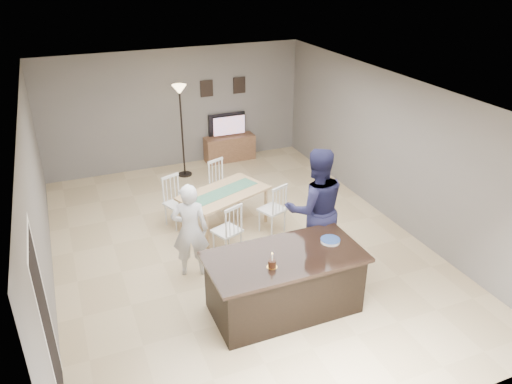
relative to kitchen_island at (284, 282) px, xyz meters
name	(u,v)px	position (x,y,z in m)	size (l,w,h in m)	color
floor	(239,246)	(0.00, 1.80, -0.45)	(8.00, 8.00, 0.00)	tan
room_shell	(237,156)	(0.00, 1.80, 1.22)	(8.00, 8.00, 8.00)	slate
kitchen_island	(284,282)	(0.00, 0.00, 0.00)	(2.15, 1.10, 0.90)	black
tv_console	(230,148)	(1.20, 5.57, -0.15)	(1.20, 0.40, 0.60)	brown
television	(228,125)	(1.20, 5.64, 0.41)	(0.91, 0.12, 0.53)	black
tv_screen_glow	(229,126)	(1.20, 5.56, 0.42)	(0.78, 0.78, 0.00)	orange
picture_frames	(223,87)	(1.15, 5.78, 1.30)	(1.10, 0.02, 0.38)	black
doorway	(44,312)	(-2.99, -0.50, 0.80)	(0.00, 2.10, 2.65)	black
woman	(190,230)	(-0.95, 1.35, 0.32)	(0.56, 0.37, 1.54)	silver
man	(315,209)	(0.93, 0.86, 0.54)	(0.97, 0.76, 2.00)	#191938
birthday_cake	(272,264)	(-0.28, -0.18, 0.50)	(0.14, 0.14, 0.22)	gold
plate_stack	(330,241)	(0.74, 0.07, 0.47)	(0.28, 0.28, 0.04)	white
dining_table	(224,198)	(-0.01, 2.49, 0.15)	(2.03, 2.18, 0.95)	tan
floor_lamp	(180,106)	(-0.05, 5.10, 1.15)	(0.31, 0.31, 2.06)	black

